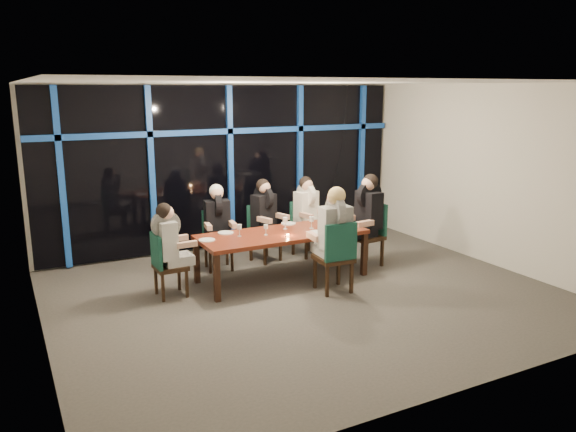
{
  "coord_description": "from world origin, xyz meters",
  "views": [
    {
      "loc": [
        -3.78,
        -6.66,
        2.92
      ],
      "look_at": [
        0.0,
        0.6,
        1.05
      ],
      "focal_mm": 35.0,
      "sensor_mm": 36.0,
      "label": 1
    }
  ],
  "objects_px": {
    "diner_far_left": "(218,215)",
    "diner_end_right": "(367,207)",
    "diner_far_mid": "(265,208)",
    "diner_near_mid": "(334,224)",
    "dining_table": "(282,237)",
    "wine_bottle": "(350,220)",
    "water_pitcher": "(334,223)",
    "chair_near_mid": "(337,253)",
    "chair_far_left": "(217,236)",
    "chair_far_right": "(304,225)",
    "chair_end_left": "(165,262)",
    "chair_end_right": "(370,230)",
    "diner_far_right": "(307,205)",
    "diner_end_left": "(169,236)",
    "chair_far_mid": "(262,229)"
  },
  "relations": [
    {
      "from": "chair_far_left",
      "to": "chair_end_left",
      "type": "xyz_separation_m",
      "value": [
        -1.14,
        -0.92,
        -0.02
      ]
    },
    {
      "from": "chair_far_right",
      "to": "water_pitcher",
      "type": "relative_size",
      "value": 4.95
    },
    {
      "from": "diner_far_left",
      "to": "diner_end_right",
      "type": "xyz_separation_m",
      "value": [
        2.27,
        -0.94,
        0.09
      ]
    },
    {
      "from": "chair_far_mid",
      "to": "diner_far_mid",
      "type": "xyz_separation_m",
      "value": [
        0.02,
        -0.08,
        0.39
      ]
    },
    {
      "from": "chair_far_left",
      "to": "wine_bottle",
      "type": "height_order",
      "value": "wine_bottle"
    },
    {
      "from": "diner_near_mid",
      "to": "chair_near_mid",
      "type": "bearing_deg",
      "value": 90.0
    },
    {
      "from": "chair_end_left",
      "to": "chair_end_right",
      "type": "relative_size",
      "value": 0.88
    },
    {
      "from": "chair_far_mid",
      "to": "diner_far_left",
      "type": "relative_size",
      "value": 1.04
    },
    {
      "from": "dining_table",
      "to": "diner_far_mid",
      "type": "relative_size",
      "value": 2.74
    },
    {
      "from": "wine_bottle",
      "to": "diner_end_left",
      "type": "bearing_deg",
      "value": 174.09
    },
    {
      "from": "water_pitcher",
      "to": "diner_near_mid",
      "type": "bearing_deg",
      "value": -136.39
    },
    {
      "from": "diner_far_left",
      "to": "wine_bottle",
      "type": "bearing_deg",
      "value": -23.49
    },
    {
      "from": "diner_far_right",
      "to": "diner_far_mid",
      "type": "bearing_deg",
      "value": 165.01
    },
    {
      "from": "chair_far_right",
      "to": "diner_near_mid",
      "type": "xyz_separation_m",
      "value": [
        -0.53,
        -1.83,
        0.48
      ]
    },
    {
      "from": "dining_table",
      "to": "chair_near_mid",
      "type": "bearing_deg",
      "value": -65.29
    },
    {
      "from": "dining_table",
      "to": "wine_bottle",
      "type": "relative_size",
      "value": 8.26
    },
    {
      "from": "chair_near_mid",
      "to": "diner_end_right",
      "type": "distance_m",
      "value": 1.5
    },
    {
      "from": "dining_table",
      "to": "chair_near_mid",
      "type": "height_order",
      "value": "chair_near_mid"
    },
    {
      "from": "dining_table",
      "to": "diner_far_right",
      "type": "bearing_deg",
      "value": 43.68
    },
    {
      "from": "diner_far_left",
      "to": "diner_end_right",
      "type": "height_order",
      "value": "diner_end_right"
    },
    {
      "from": "diner_far_left",
      "to": "wine_bottle",
      "type": "relative_size",
      "value": 2.98
    },
    {
      "from": "dining_table",
      "to": "diner_far_mid",
      "type": "bearing_deg",
      "value": 79.72
    },
    {
      "from": "diner_near_mid",
      "to": "water_pitcher",
      "type": "distance_m",
      "value": 0.78
    },
    {
      "from": "chair_near_mid",
      "to": "diner_far_left",
      "type": "relative_size",
      "value": 1.14
    },
    {
      "from": "dining_table",
      "to": "chair_far_right",
      "type": "bearing_deg",
      "value": 46.52
    },
    {
      "from": "diner_far_mid",
      "to": "diner_far_right",
      "type": "distance_m",
      "value": 0.8
    },
    {
      "from": "diner_end_left",
      "to": "wine_bottle",
      "type": "relative_size",
      "value": 2.89
    },
    {
      "from": "diner_end_right",
      "to": "diner_far_left",
      "type": "bearing_deg",
      "value": -117.58
    },
    {
      "from": "diner_far_right",
      "to": "diner_end_left",
      "type": "height_order",
      "value": "diner_far_right"
    },
    {
      "from": "chair_end_left",
      "to": "water_pitcher",
      "type": "height_order",
      "value": "water_pitcher"
    },
    {
      "from": "chair_near_mid",
      "to": "diner_end_right",
      "type": "bearing_deg",
      "value": -137.93
    },
    {
      "from": "diner_far_mid",
      "to": "chair_end_right",
      "type": "bearing_deg",
      "value": -51.06
    },
    {
      "from": "chair_far_left",
      "to": "diner_far_right",
      "type": "bearing_deg",
      "value": 6.39
    },
    {
      "from": "diner_near_mid",
      "to": "chair_end_left",
      "type": "bearing_deg",
      "value": -17.23
    },
    {
      "from": "dining_table",
      "to": "diner_far_left",
      "type": "height_order",
      "value": "diner_far_left"
    },
    {
      "from": "chair_far_right",
      "to": "chair_end_left",
      "type": "distance_m",
      "value": 2.94
    },
    {
      "from": "chair_end_left",
      "to": "diner_far_left",
      "type": "xyz_separation_m",
      "value": [
        1.12,
        0.84,
        0.4
      ]
    },
    {
      "from": "chair_end_right",
      "to": "diner_end_right",
      "type": "bearing_deg",
      "value": -90.0
    },
    {
      "from": "dining_table",
      "to": "diner_far_right",
      "type": "distance_m",
      "value": 1.37
    },
    {
      "from": "diner_far_mid",
      "to": "diner_far_right",
      "type": "bearing_deg",
      "value": -20.61
    },
    {
      "from": "chair_far_mid",
      "to": "diner_end_right",
      "type": "height_order",
      "value": "diner_end_right"
    },
    {
      "from": "chair_far_mid",
      "to": "diner_far_mid",
      "type": "relative_size",
      "value": 1.03
    },
    {
      "from": "chair_far_mid",
      "to": "chair_far_right",
      "type": "distance_m",
      "value": 0.81
    },
    {
      "from": "dining_table",
      "to": "wine_bottle",
      "type": "xyz_separation_m",
      "value": [
        1.1,
        -0.22,
        0.19
      ]
    },
    {
      "from": "chair_far_mid",
      "to": "water_pitcher",
      "type": "distance_m",
      "value": 1.44
    },
    {
      "from": "chair_far_left",
      "to": "chair_near_mid",
      "type": "distance_m",
      "value": 2.21
    },
    {
      "from": "diner_far_mid",
      "to": "diner_near_mid",
      "type": "distance_m",
      "value": 1.82
    },
    {
      "from": "chair_near_mid",
      "to": "water_pitcher",
      "type": "relative_size",
      "value": 5.47
    },
    {
      "from": "diner_far_left",
      "to": "diner_far_mid",
      "type": "distance_m",
      "value": 0.89
    },
    {
      "from": "chair_end_right",
      "to": "diner_far_mid",
      "type": "distance_m",
      "value": 1.81
    }
  ]
}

